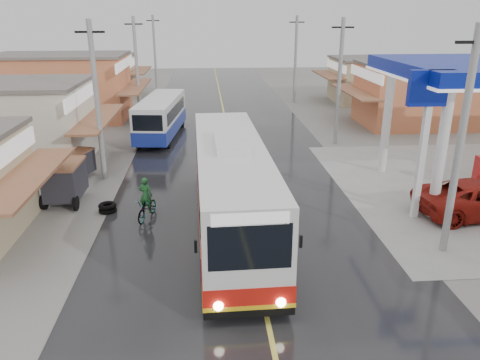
{
  "coord_description": "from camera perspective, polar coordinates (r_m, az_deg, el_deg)",
  "views": [
    {
      "loc": [
        -1.62,
        -14.75,
        8.31
      ],
      "look_at": [
        -0.22,
        3.89,
        1.57
      ],
      "focal_mm": 35.0,
      "sensor_mm": 36.0,
      "label": 1
    }
  ],
  "objects": [
    {
      "name": "shopfronts_right",
      "position": [
        32.57,
        26.6,
        2.92
      ],
      "size": [
        11.0,
        44.0,
        4.8
      ],
      "primitive_type": null,
      "color": "beige",
      "rests_on": "ground"
    },
    {
      "name": "tricycle_far",
      "position": [
        25.86,
        -19.34,
        1.96
      ],
      "size": [
        1.84,
        2.28,
        1.51
      ],
      "rotation": [
        0.0,
        0.0,
        -0.34
      ],
      "color": "#26262D",
      "rests_on": "ground"
    },
    {
      "name": "ground",
      "position": [
        17.0,
        1.74,
        -9.42
      ],
      "size": [
        120.0,
        120.0,
        0.0
      ],
      "primitive_type": "plane",
      "color": "slate",
      "rests_on": "ground"
    },
    {
      "name": "second_bus",
      "position": [
        33.17,
        -9.62,
        7.65
      ],
      "size": [
        3.11,
        8.36,
        2.71
      ],
      "rotation": [
        0.0,
        0.0,
        -0.11
      ],
      "color": "silver",
      "rests_on": "road"
    },
    {
      "name": "coach_bus",
      "position": [
        18.19,
        -1.1,
        -0.93
      ],
      "size": [
        3.04,
        12.41,
        3.85
      ],
      "rotation": [
        0.0,
        0.0,
        0.02
      ],
      "color": "silver",
      "rests_on": "road"
    },
    {
      "name": "centre_line",
      "position": [
        30.92,
        -1.15,
        4.29
      ],
      "size": [
        0.15,
        90.0,
        0.01
      ],
      "primitive_type": "cube",
      "color": "#D8CC4C",
      "rests_on": "road"
    },
    {
      "name": "tyre_stack",
      "position": [
        21.36,
        -15.85,
        -3.27
      ],
      "size": [
        0.78,
        0.78,
        0.4
      ],
      "color": "black",
      "rests_on": "ground"
    },
    {
      "name": "utility_poles_left",
      "position": [
        32.3,
        -13.78,
        4.35
      ],
      "size": [
        1.6,
        50.0,
        8.0
      ],
      "primitive_type": null,
      "color": "gray",
      "rests_on": "ground"
    },
    {
      "name": "jeepney",
      "position": [
        22.55,
        27.26,
        -2.0
      ],
      "size": [
        5.74,
        3.01,
        1.54
      ],
      "primitive_type": "imported",
      "rotation": [
        0.0,
        0.0,
        1.65
      ],
      "color": "maroon",
      "rests_on": "ground"
    },
    {
      "name": "shopfronts_left",
      "position": [
        35.65,
        -22.87,
        4.79
      ],
      "size": [
        11.0,
        44.0,
        5.2
      ],
      "primitive_type": null,
      "color": "tan",
      "rests_on": "ground"
    },
    {
      "name": "cyclist",
      "position": [
        20.12,
        -11.29,
        -3.01
      ],
      "size": [
        1.11,
        1.87,
        1.91
      ],
      "rotation": [
        0.0,
        0.0,
        -0.3
      ],
      "color": "black",
      "rests_on": "ground"
    },
    {
      "name": "road",
      "position": [
        30.92,
        -1.15,
        4.27
      ],
      "size": [
        12.0,
        90.0,
        0.02
      ],
      "primitive_type": "cube",
      "color": "black",
      "rests_on": "ground"
    },
    {
      "name": "utility_poles_right",
      "position": [
        32.06,
        11.48,
        4.42
      ],
      "size": [
        1.6,
        36.0,
        8.0
      ],
      "primitive_type": null,
      "color": "gray",
      "rests_on": "ground"
    },
    {
      "name": "tricycle_near",
      "position": [
        22.74,
        -20.61,
        0.01
      ],
      "size": [
        1.68,
        2.51,
        1.9
      ],
      "rotation": [
        0.0,
        0.0,
        -0.02
      ],
      "color": "#26262D",
      "rests_on": "ground"
    }
  ]
}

